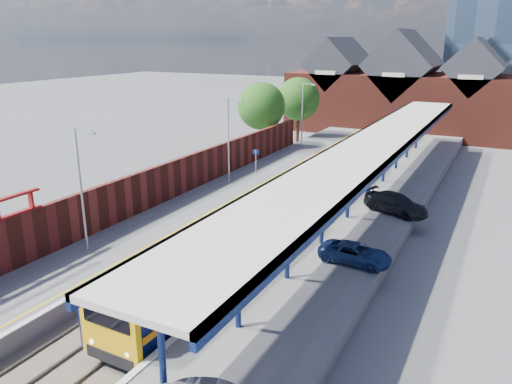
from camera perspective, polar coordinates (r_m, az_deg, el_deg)
ground at (r=46.77m, az=8.83°, el=1.40°), size 240.00×240.00×0.00m
ballast_bed at (r=37.81m, az=3.94°, el=-2.17°), size 6.00×76.00×0.06m
rails at (r=37.78m, az=3.95°, el=-2.04°), size 4.51×76.00×0.14m
left_platform at (r=40.03m, az=-3.28°, el=-0.35°), size 5.00×76.00×1.00m
right_platform at (r=35.86m, az=12.80°, el=-2.86°), size 6.00×76.00×1.00m
coping_left at (r=38.78m, az=-0.30°, el=-0.09°), size 0.30×76.00×0.05m
coping_right at (r=36.44m, az=8.53°, el=-1.42°), size 0.30×76.00×0.05m
yellow_line at (r=39.05m, az=-1.08°, el=0.00°), size 0.14×76.00×0.01m
train at (r=47.70m, az=11.42°, el=4.20°), size 3.18×65.96×3.45m
canopy at (r=36.55m, az=13.29°, el=5.23°), size 4.50×52.00×4.48m
lamp_post_b at (r=28.73m, az=-19.24°, el=1.02°), size 1.48×0.18×7.00m
lamp_post_c at (r=41.04m, az=-3.01°, el=6.56°), size 1.48×0.18×7.00m
lamp_post_d at (r=55.28m, az=5.45°, el=9.22°), size 1.48×0.18×7.00m
platform_sign at (r=42.59m, az=-0.02°, el=3.80°), size 0.55×0.08×2.50m
brick_wall at (r=35.84m, az=-12.18°, el=0.45°), size 0.35×50.00×3.86m
station_building at (r=72.56m, az=16.29°, el=10.85°), size 30.00×12.12×13.78m
tree_near at (r=54.96m, az=0.71°, el=9.63°), size 5.20×5.20×8.10m
tree_far at (r=61.78m, az=4.93°, el=10.39°), size 5.20×5.20×8.10m
parked_car_dark at (r=35.55m, az=15.66°, el=-1.26°), size 4.98×3.49×1.34m
parked_car_blue at (r=27.28m, az=11.27°, el=-6.89°), size 3.94×1.97×1.07m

